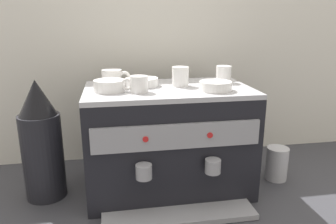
{
  "coord_description": "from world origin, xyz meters",
  "views": [
    {
      "loc": [
        -0.21,
        -1.21,
        0.68
      ],
      "look_at": [
        0.0,
        0.0,
        0.33
      ],
      "focal_mm": 34.51,
      "sensor_mm": 36.0,
      "label": 1
    }
  ],
  "objects_px": {
    "coffee_grinder": "(42,143)",
    "milk_pitcher": "(277,163)",
    "espresso_machine": "(168,140)",
    "ceramic_bowl_2": "(109,86)",
    "ceramic_bowl_0": "(142,82)",
    "ceramic_cup_1": "(138,84)",
    "ceramic_bowl_1": "(216,86)",
    "ceramic_cup_3": "(180,76)",
    "ceramic_cup_0": "(113,77)",
    "ceramic_cup_2": "(224,74)"
  },
  "relations": [
    {
      "from": "ceramic_bowl_0",
      "to": "coffee_grinder",
      "type": "relative_size",
      "value": 0.28
    },
    {
      "from": "ceramic_cup_3",
      "to": "ceramic_bowl_2",
      "type": "distance_m",
      "value": 0.28
    },
    {
      "from": "espresso_machine",
      "to": "coffee_grinder",
      "type": "bearing_deg",
      "value": 178.22
    },
    {
      "from": "coffee_grinder",
      "to": "ceramic_cup_3",
      "type": "bearing_deg",
      "value": 1.11
    },
    {
      "from": "ceramic_bowl_0",
      "to": "ceramic_cup_3",
      "type": "bearing_deg",
      "value": -10.07
    },
    {
      "from": "espresso_machine",
      "to": "ceramic_bowl_1",
      "type": "distance_m",
      "value": 0.29
    },
    {
      "from": "espresso_machine",
      "to": "ceramic_bowl_2",
      "type": "bearing_deg",
      "value": -172.91
    },
    {
      "from": "espresso_machine",
      "to": "coffee_grinder",
      "type": "relative_size",
      "value": 1.36
    },
    {
      "from": "ceramic_cup_2",
      "to": "ceramic_cup_3",
      "type": "relative_size",
      "value": 0.9
    },
    {
      "from": "ceramic_bowl_2",
      "to": "coffee_grinder",
      "type": "height_order",
      "value": "coffee_grinder"
    },
    {
      "from": "espresso_machine",
      "to": "milk_pitcher",
      "type": "xyz_separation_m",
      "value": [
        0.48,
        -0.01,
        -0.14
      ]
    },
    {
      "from": "ceramic_cup_3",
      "to": "milk_pitcher",
      "type": "relative_size",
      "value": 0.73
    },
    {
      "from": "ceramic_bowl_0",
      "to": "coffee_grinder",
      "type": "xyz_separation_m",
      "value": [
        -0.39,
        -0.04,
        -0.22
      ]
    },
    {
      "from": "milk_pitcher",
      "to": "ceramic_cup_1",
      "type": "bearing_deg",
      "value": -175.13
    },
    {
      "from": "ceramic_cup_3",
      "to": "milk_pitcher",
      "type": "height_order",
      "value": "ceramic_cup_3"
    },
    {
      "from": "ceramic_bowl_2",
      "to": "ceramic_cup_0",
      "type": "bearing_deg",
      "value": 83.01
    },
    {
      "from": "ceramic_bowl_1",
      "to": "coffee_grinder",
      "type": "xyz_separation_m",
      "value": [
        -0.65,
        0.1,
        -0.22
      ]
    },
    {
      "from": "ceramic_cup_1",
      "to": "ceramic_cup_3",
      "type": "xyz_separation_m",
      "value": [
        0.17,
        0.09,
        0.01
      ]
    },
    {
      "from": "espresso_machine",
      "to": "milk_pitcher",
      "type": "height_order",
      "value": "espresso_machine"
    },
    {
      "from": "ceramic_cup_1",
      "to": "ceramic_bowl_0",
      "type": "relative_size",
      "value": 0.75
    },
    {
      "from": "coffee_grinder",
      "to": "milk_pitcher",
      "type": "distance_m",
      "value": 0.98
    },
    {
      "from": "ceramic_bowl_2",
      "to": "ceramic_bowl_1",
      "type": "bearing_deg",
      "value": -8.21
    },
    {
      "from": "ceramic_bowl_1",
      "to": "milk_pitcher",
      "type": "relative_size",
      "value": 0.83
    },
    {
      "from": "ceramic_bowl_1",
      "to": "ceramic_cup_2",
      "type": "bearing_deg",
      "value": 60.81
    },
    {
      "from": "ceramic_bowl_1",
      "to": "ceramic_bowl_2",
      "type": "xyz_separation_m",
      "value": [
        -0.39,
        0.06,
        0.0
      ]
    },
    {
      "from": "milk_pitcher",
      "to": "ceramic_bowl_0",
      "type": "bearing_deg",
      "value": 173.5
    },
    {
      "from": "ceramic_cup_0",
      "to": "ceramic_cup_3",
      "type": "distance_m",
      "value": 0.27
    },
    {
      "from": "ceramic_bowl_0",
      "to": "milk_pitcher",
      "type": "distance_m",
      "value": 0.69
    },
    {
      "from": "ceramic_cup_2",
      "to": "milk_pitcher",
      "type": "bearing_deg",
      "value": -18.91
    },
    {
      "from": "espresso_machine",
      "to": "ceramic_cup_0",
      "type": "distance_m",
      "value": 0.34
    },
    {
      "from": "ceramic_bowl_1",
      "to": "milk_pitcher",
      "type": "height_order",
      "value": "ceramic_bowl_1"
    },
    {
      "from": "ceramic_cup_1",
      "to": "ceramic_cup_2",
      "type": "distance_m",
      "value": 0.39
    },
    {
      "from": "ceramic_cup_0",
      "to": "ceramic_bowl_0",
      "type": "xyz_separation_m",
      "value": [
        0.11,
        -0.04,
        -0.02
      ]
    },
    {
      "from": "espresso_machine",
      "to": "milk_pitcher",
      "type": "bearing_deg",
      "value": -1.64
    },
    {
      "from": "ceramic_bowl_0",
      "to": "ceramic_bowl_1",
      "type": "relative_size",
      "value": 1.07
    },
    {
      "from": "ceramic_bowl_2",
      "to": "ceramic_cup_2",
      "type": "bearing_deg",
      "value": 11.34
    },
    {
      "from": "ceramic_cup_0",
      "to": "ceramic_cup_1",
      "type": "bearing_deg",
      "value": -60.87
    },
    {
      "from": "ceramic_bowl_1",
      "to": "ceramic_cup_3",
      "type": "bearing_deg",
      "value": 135.53
    },
    {
      "from": "ceramic_bowl_1",
      "to": "coffee_grinder",
      "type": "relative_size",
      "value": 0.26
    },
    {
      "from": "espresso_machine",
      "to": "ceramic_bowl_2",
      "type": "height_order",
      "value": "ceramic_bowl_2"
    },
    {
      "from": "ceramic_cup_0",
      "to": "coffee_grinder",
      "type": "distance_m",
      "value": 0.37
    },
    {
      "from": "ceramic_bowl_0",
      "to": "milk_pitcher",
      "type": "height_order",
      "value": "ceramic_bowl_0"
    },
    {
      "from": "ceramic_cup_1",
      "to": "coffee_grinder",
      "type": "relative_size",
      "value": 0.21
    },
    {
      "from": "espresso_machine",
      "to": "ceramic_bowl_2",
      "type": "relative_size",
      "value": 5.57
    },
    {
      "from": "ceramic_cup_2",
      "to": "ceramic_bowl_2",
      "type": "relative_size",
      "value": 0.82
    },
    {
      "from": "ceramic_cup_0",
      "to": "ceramic_cup_3",
      "type": "xyz_separation_m",
      "value": [
        0.26,
        -0.06,
        0.01
      ]
    },
    {
      "from": "coffee_grinder",
      "to": "espresso_machine",
      "type": "bearing_deg",
      "value": -1.78
    },
    {
      "from": "ceramic_bowl_1",
      "to": "espresso_machine",
      "type": "bearing_deg",
      "value": 152.84
    },
    {
      "from": "ceramic_bowl_2",
      "to": "espresso_machine",
      "type": "bearing_deg",
      "value": 7.09
    },
    {
      "from": "ceramic_bowl_0",
      "to": "ceramic_bowl_2",
      "type": "relative_size",
      "value": 1.13
    }
  ]
}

